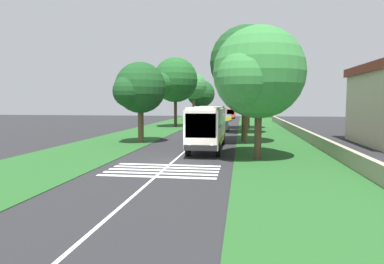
{
  "coord_description": "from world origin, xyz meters",
  "views": [
    {
      "loc": [
        -23.0,
        -4.69,
        4.12
      ],
      "look_at": [
        5.69,
        -0.54,
        1.6
      ],
      "focal_mm": 32.19,
      "sensor_mm": 36.0,
      "label": 1
    }
  ],
  "objects_px": {
    "coach_bus": "(208,125)",
    "trailing_car_3": "(228,118)",
    "roadside_tree_left_1": "(200,94)",
    "roadside_tree_left_2": "(193,87)",
    "roadside_tree_right_0": "(247,83)",
    "trailing_car_2": "(208,120)",
    "roadside_tree_right_2": "(245,65)",
    "roadside_tree_right_3": "(257,75)",
    "trailing_car_0": "(223,126)",
    "roadside_tree_left_0": "(175,81)",
    "roadside_tree_right_1": "(246,86)",
    "utility_pole": "(243,102)",
    "trailing_minibus_0": "(231,112)",
    "trailing_car_1": "(205,122)",
    "roadside_tree_left_3": "(140,89)"
  },
  "relations": [
    {
      "from": "roadside_tree_left_2",
      "to": "roadside_tree_right_1",
      "type": "bearing_deg",
      "value": -159.14
    },
    {
      "from": "roadside_tree_left_0",
      "to": "roadside_tree_right_0",
      "type": "distance_m",
      "value": 11.98
    },
    {
      "from": "trailing_car_0",
      "to": "utility_pole",
      "type": "relative_size",
      "value": 0.55
    },
    {
      "from": "roadside_tree_left_0",
      "to": "roadside_tree_left_2",
      "type": "xyz_separation_m",
      "value": [
        19.24,
        -0.3,
        -0.14
      ]
    },
    {
      "from": "roadside_tree_left_3",
      "to": "utility_pole",
      "type": "xyz_separation_m",
      "value": [
        2.16,
        -10.33,
        -1.3
      ]
    },
    {
      "from": "roadside_tree_left_1",
      "to": "roadside_tree_left_2",
      "type": "distance_m",
      "value": 7.94
    },
    {
      "from": "roadside_tree_right_2",
      "to": "roadside_tree_right_3",
      "type": "xyz_separation_m",
      "value": [
        -9.54,
        -0.78,
        -1.78
      ]
    },
    {
      "from": "trailing_minibus_0",
      "to": "roadside_tree_right_3",
      "type": "distance_m",
      "value": 63.64
    },
    {
      "from": "trailing_minibus_0",
      "to": "roadside_tree_right_2",
      "type": "relative_size",
      "value": 0.52
    },
    {
      "from": "trailing_car_0",
      "to": "roadside_tree_right_0",
      "type": "relative_size",
      "value": 0.41
    },
    {
      "from": "trailing_minibus_0",
      "to": "roadside_tree_right_0",
      "type": "height_order",
      "value": "roadside_tree_right_0"
    },
    {
      "from": "coach_bus",
      "to": "trailing_car_3",
      "type": "relative_size",
      "value": 2.6
    },
    {
      "from": "roadside_tree_left_0",
      "to": "roadside_tree_right_3",
      "type": "height_order",
      "value": "roadside_tree_left_0"
    },
    {
      "from": "trailing_car_0",
      "to": "utility_pole",
      "type": "distance_m",
      "value": 15.2
    },
    {
      "from": "roadside_tree_left_1",
      "to": "roadside_tree_left_3",
      "type": "height_order",
      "value": "roadside_tree_left_1"
    },
    {
      "from": "roadside_tree_left_3",
      "to": "utility_pole",
      "type": "bearing_deg",
      "value": -78.16
    },
    {
      "from": "trailing_minibus_0",
      "to": "roadside_tree_left_1",
      "type": "relative_size",
      "value": 0.64
    },
    {
      "from": "roadside_tree_left_1",
      "to": "roadside_tree_right_2",
      "type": "distance_m",
      "value": 49.73
    },
    {
      "from": "trailing_car_0",
      "to": "roadside_tree_left_2",
      "type": "relative_size",
      "value": 0.41
    },
    {
      "from": "roadside_tree_right_1",
      "to": "trailing_car_1",
      "type": "bearing_deg",
      "value": 28.17
    },
    {
      "from": "coach_bus",
      "to": "trailing_car_3",
      "type": "height_order",
      "value": "coach_bus"
    },
    {
      "from": "roadside_tree_left_2",
      "to": "roadside_tree_right_3",
      "type": "height_order",
      "value": "roadside_tree_left_2"
    },
    {
      "from": "trailing_minibus_0",
      "to": "roadside_tree_left_3",
      "type": "distance_m",
      "value": 55.43
    },
    {
      "from": "roadside_tree_right_0",
      "to": "roadside_tree_left_0",
      "type": "bearing_deg",
      "value": 79.14
    },
    {
      "from": "trailing_car_0",
      "to": "roadside_tree_left_3",
      "type": "height_order",
      "value": "roadside_tree_left_3"
    },
    {
      "from": "roadside_tree_right_2",
      "to": "trailing_car_2",
      "type": "bearing_deg",
      "value": 11.63
    },
    {
      "from": "trailing_car_0",
      "to": "roadside_tree_right_2",
      "type": "height_order",
      "value": "roadside_tree_right_2"
    },
    {
      "from": "roadside_tree_left_1",
      "to": "roadside_tree_left_2",
      "type": "relative_size",
      "value": 0.91
    },
    {
      "from": "trailing_minibus_0",
      "to": "utility_pole",
      "type": "bearing_deg",
      "value": -176.9
    },
    {
      "from": "roadside_tree_left_1",
      "to": "roadside_tree_left_3",
      "type": "relative_size",
      "value": 1.17
    },
    {
      "from": "trailing_minibus_0",
      "to": "roadside_tree_right_1",
      "type": "height_order",
      "value": "roadside_tree_right_1"
    },
    {
      "from": "trailing_minibus_0",
      "to": "roadside_tree_right_3",
      "type": "relative_size",
      "value": 0.64
    },
    {
      "from": "roadside_tree_left_2",
      "to": "roadside_tree_left_3",
      "type": "bearing_deg",
      "value": -179.38
    },
    {
      "from": "trailing_car_2",
      "to": "roadside_tree_left_0",
      "type": "relative_size",
      "value": 0.38
    },
    {
      "from": "trailing_car_1",
      "to": "trailing_minibus_0",
      "type": "bearing_deg",
      "value": -6.66
    },
    {
      "from": "roadside_tree_left_1",
      "to": "roadside_tree_left_3",
      "type": "bearing_deg",
      "value": 179.73
    },
    {
      "from": "trailing_car_0",
      "to": "trailing_car_3",
      "type": "distance_m",
      "value": 26.87
    },
    {
      "from": "roadside_tree_right_0",
      "to": "roadside_tree_right_1",
      "type": "relative_size",
      "value": 1.1
    },
    {
      "from": "roadside_tree_left_0",
      "to": "roadside_tree_left_2",
      "type": "distance_m",
      "value": 19.24
    },
    {
      "from": "trailing_minibus_0",
      "to": "roadside_tree_left_2",
      "type": "relative_size",
      "value": 0.58
    },
    {
      "from": "roadside_tree_left_0",
      "to": "roadside_tree_left_1",
      "type": "xyz_separation_m",
      "value": [
        27.03,
        -0.99,
        -1.53
      ]
    },
    {
      "from": "roadside_tree_right_0",
      "to": "roadside_tree_right_1",
      "type": "xyz_separation_m",
      "value": [
        -7.86,
        0.27,
        -0.79
      ]
    },
    {
      "from": "roadside_tree_right_0",
      "to": "trailing_car_2",
      "type": "bearing_deg",
      "value": 27.63
    },
    {
      "from": "trailing_car_1",
      "to": "roadside_tree_right_1",
      "type": "height_order",
      "value": "roadside_tree_right_1"
    },
    {
      "from": "roadside_tree_left_1",
      "to": "trailing_car_1",
      "type": "bearing_deg",
      "value": -171.3
    },
    {
      "from": "roadside_tree_left_2",
      "to": "roadside_tree_left_3",
      "type": "height_order",
      "value": "roadside_tree_left_2"
    },
    {
      "from": "roadside_tree_left_0",
      "to": "roadside_tree_right_3",
      "type": "relative_size",
      "value": 1.21
    },
    {
      "from": "roadside_tree_left_3",
      "to": "coach_bus",
      "type": "bearing_deg",
      "value": -118.46
    },
    {
      "from": "roadside_tree_right_2",
      "to": "roadside_tree_left_3",
      "type": "bearing_deg",
      "value": 95.19
    },
    {
      "from": "coach_bus",
      "to": "trailing_car_2",
      "type": "height_order",
      "value": "coach_bus"
    }
  ]
}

